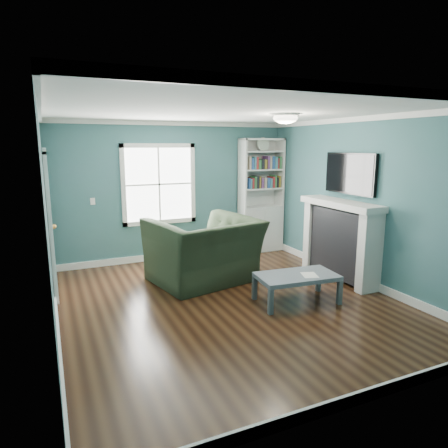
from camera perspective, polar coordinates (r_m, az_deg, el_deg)
name	(u,v)px	position (r m, az deg, el deg)	size (l,w,h in m)	color
floor	(230,302)	(5.71, 0.81, -11.11)	(5.00, 5.00, 0.00)	black
room_walls	(230,190)	(5.32, 0.85, 4.85)	(5.00, 5.00, 5.00)	#316664
trim	(230,216)	(5.37, 0.84, 1.19)	(4.50, 5.00, 2.60)	white
window	(159,184)	(7.56, -9.26, 5.62)	(1.40, 0.06, 1.50)	white
bookshelf	(261,207)	(8.24, 5.25, 2.48)	(0.90, 0.35, 2.31)	silver
fireplace	(340,241)	(6.77, 16.26, -2.34)	(0.44, 1.58, 1.30)	black
tv	(350,174)	(6.69, 17.57, 6.89)	(0.06, 1.10, 0.65)	black
door	(50,222)	(6.29, -23.65, 0.21)	(0.12, 0.98, 2.17)	silver
ceiling_fixture	(286,117)	(5.82, 8.79, 14.82)	(0.38, 0.38, 0.15)	white
light_switch	(93,201)	(7.38, -18.25, 3.10)	(0.08, 0.01, 0.12)	white
recliner	(204,240)	(6.35, -2.88, -2.29)	(1.58, 1.02, 1.38)	#212C1C
coffee_table	(297,278)	(5.70, 10.36, -7.60)	(1.16, 0.71, 0.40)	#464F54
paper_sheet	(310,275)	(5.69, 12.13, -7.14)	(0.20, 0.26, 0.00)	white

